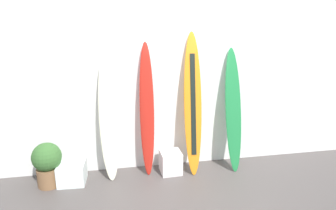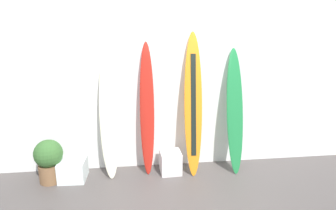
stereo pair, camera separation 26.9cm
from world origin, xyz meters
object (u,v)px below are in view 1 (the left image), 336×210
(display_block_center, at_px, (72,173))
(potted_plant, at_px, (47,163))
(surfboard_crimson, at_px, (147,111))
(display_block_left, at_px, (171,162))
(surfboard_sunset, at_px, (193,105))
(surfboard_emerald, at_px, (233,111))
(surfboard_ivory, at_px, (109,119))

(display_block_center, height_order, potted_plant, potted_plant)
(surfboard_crimson, bearing_deg, display_block_left, -14.25)
(surfboard_crimson, height_order, surfboard_sunset, surfboard_sunset)
(surfboard_crimson, xyz_separation_m, display_block_center, (-1.16, -0.12, -0.86))
(potted_plant, bearing_deg, surfboard_emerald, 1.57)
(surfboard_crimson, relative_size, surfboard_emerald, 1.05)
(surfboard_ivory, relative_size, display_block_center, 4.69)
(surfboard_ivory, distance_m, display_block_center, 0.99)
(surfboard_sunset, bearing_deg, display_block_center, -177.86)
(display_block_left, relative_size, potted_plant, 0.53)
(surfboard_crimson, distance_m, potted_plant, 1.64)
(surfboard_ivory, bearing_deg, surfboard_sunset, -1.11)
(surfboard_sunset, bearing_deg, surfboard_crimson, 175.73)
(potted_plant, bearing_deg, surfboard_ivory, 7.25)
(surfboard_emerald, height_order, display_block_center, surfboard_emerald)
(surfboard_ivory, distance_m, surfboard_emerald, 1.97)
(surfboard_ivory, relative_size, display_block_left, 5.41)
(surfboard_crimson, relative_size, surfboard_sunset, 0.93)
(surfboard_crimson, xyz_separation_m, surfboard_sunset, (0.71, -0.05, 0.09))
(surfboard_ivory, bearing_deg, surfboard_crimson, 2.79)
(display_block_center, bearing_deg, surfboard_ivory, 9.27)
(surfboard_sunset, bearing_deg, surfboard_ivory, 178.89)
(surfboard_sunset, relative_size, display_block_left, 6.25)
(surfboard_ivory, height_order, surfboard_crimson, surfboard_crimson)
(surfboard_sunset, xyz_separation_m, potted_plant, (-2.21, -0.09, -0.75))
(surfboard_ivory, distance_m, display_block_left, 1.21)
(display_block_left, bearing_deg, potted_plant, -178.34)
(display_block_left, bearing_deg, display_block_center, -178.76)
(surfboard_sunset, height_order, display_block_left, surfboard_sunset)
(surfboard_emerald, relative_size, display_block_left, 5.55)
(display_block_center, distance_m, potted_plant, 0.39)
(surfboard_sunset, xyz_separation_m, display_block_center, (-1.88, -0.07, -0.95))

